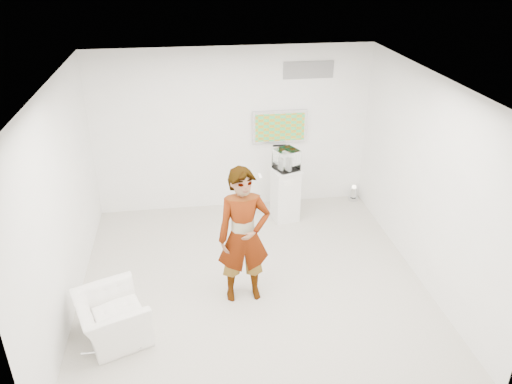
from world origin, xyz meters
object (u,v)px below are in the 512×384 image
armchair (112,318)px  pedestal (285,194)px  tv (280,127)px  person (244,236)px  floor_uplight (353,193)px

armchair → pedestal: size_ratio=0.94×
armchair → pedestal: 3.88m
tv → person: (-1.00, -2.76, -0.56)m
armchair → floor_uplight: bearing=-73.4°
tv → pedestal: (0.01, -0.63, -1.06)m
tv → person: bearing=-110.0°
tv → person: size_ratio=0.50×
tv → pedestal: 1.23m
floor_uplight → person: bearing=-133.3°
pedestal → armchair: bearing=-135.6°
pedestal → floor_uplight: bearing=19.1°
pedestal → floor_uplight: 1.60m
armchair → floor_uplight: armchair is taller
person → pedestal: person is taller
armchair → pedestal: (2.77, 2.71, 0.19)m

